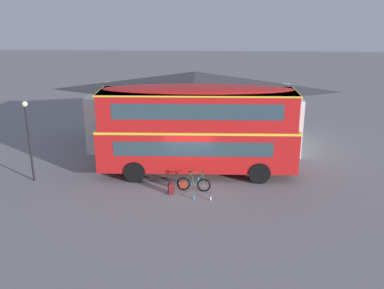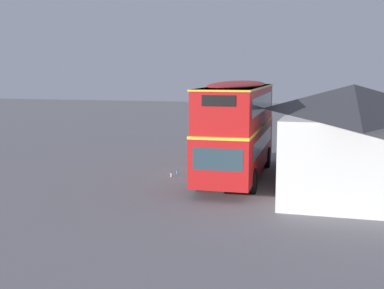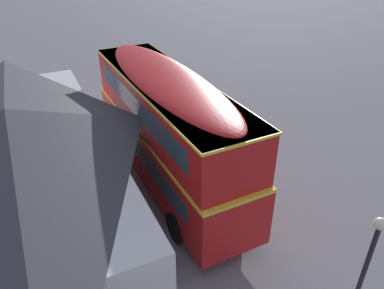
{
  "view_description": "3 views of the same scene",
  "coord_description": "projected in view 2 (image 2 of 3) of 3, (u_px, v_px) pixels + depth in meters",
  "views": [
    {
      "loc": [
        1.25,
        -20.55,
        8.88
      ],
      "look_at": [
        0.19,
        -1.13,
        2.35
      ],
      "focal_mm": 40.27,
      "sensor_mm": 36.0,
      "label": 1
    },
    {
      "loc": [
        24.95,
        5.49,
        5.25
      ],
      "look_at": [
        0.63,
        -1.32,
        1.6
      ],
      "focal_mm": 47.5,
      "sensor_mm": 36.0,
      "label": 2
    },
    {
      "loc": [
        -11.57,
        5.59,
        9.41
      ],
      "look_at": [
        0.63,
        -0.22,
        1.37
      ],
      "focal_mm": 34.58,
      "sensor_mm": 36.0,
      "label": 3
    }
  ],
  "objects": [
    {
      "name": "double_decker_bus",
      "position": [
        238.0,
        125.0,
        25.01
      ],
      "size": [
        10.37,
        2.88,
        4.79
      ],
      "color": "black",
      "rests_on": "ground"
    },
    {
      "name": "water_bottle_clear_plastic",
      "position": [
        171.0,
        175.0,
        25.51
      ],
      "size": [
        0.08,
        0.08,
        0.21
      ],
      "color": "silver",
      "rests_on": "ground"
    },
    {
      "name": "backpack_on_ground",
      "position": [
        193.0,
        165.0,
        27.15
      ],
      "size": [
        0.34,
        0.35,
        0.56
      ],
      "color": "maroon",
      "rests_on": "ground"
    },
    {
      "name": "touring_bicycle",
      "position": [
        195.0,
        167.0,
        26.08
      ],
      "size": [
        1.69,
        0.46,
        1.04
      ],
      "color": "black",
      "rests_on": "ground"
    },
    {
      "name": "pub_building",
      "position": [
        352.0,
        133.0,
        23.98
      ],
      "size": [
        13.2,
        6.11,
        4.65
      ],
      "color": "silver",
      "rests_on": "ground"
    },
    {
      "name": "street_lamp",
      "position": [
        240.0,
        111.0,
        33.41
      ],
      "size": [
        0.28,
        0.28,
        4.2
      ],
      "color": "black",
      "rests_on": "ground"
    },
    {
      "name": "ground_plane",
      "position": [
        220.0,
        175.0,
        25.99
      ],
      "size": [
        120.0,
        120.0,
        0.0
      ],
      "primitive_type": "plane",
      "color": "slate"
    },
    {
      "name": "water_bottle_blue_sports",
      "position": [
        177.0,
        172.0,
        26.24
      ],
      "size": [
        0.08,
        0.08,
        0.22
      ],
      "color": "#338CBF",
      "rests_on": "ground"
    }
  ]
}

